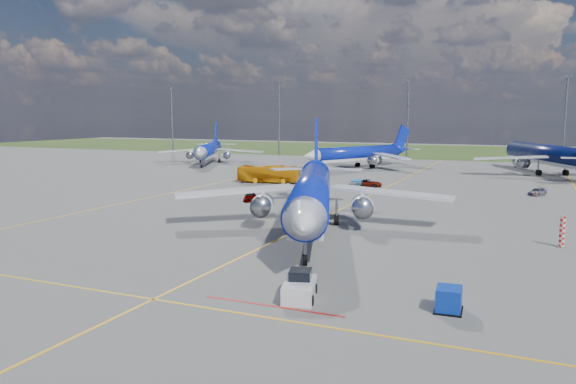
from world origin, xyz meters
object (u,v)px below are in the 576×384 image
at_px(warning_post, 562,232).
at_px(main_airliner, 311,230).
at_px(uld_container, 449,299).
at_px(baggage_tug_c, 356,184).
at_px(bg_jet_n, 545,174).
at_px(apron_bus, 269,174).
at_px(service_car_b, 369,183).
at_px(pushback_tug, 300,287).
at_px(bg_jet_nnw, 358,168).
at_px(service_car_c, 537,192).
at_px(service_car_a, 250,197).
at_px(bg_jet_nw, 209,164).

xyz_separation_m(warning_post, main_airliner, (-24.70, -1.81, -1.50)).
distance_m(uld_container, baggage_tug_c, 61.79).
xyz_separation_m(warning_post, bg_jet_n, (-0.37, 72.98, -1.50)).
distance_m(apron_bus, service_car_b, 18.74).
bearing_deg(main_airliner, apron_bus, 102.50).
relative_size(uld_container, baggage_tug_c, 0.35).
distance_m(bg_jet_n, baggage_tug_c, 48.73).
bearing_deg(main_airliner, pushback_tug, -89.98).
bearing_deg(apron_bus, main_airliner, -157.56).
distance_m(warning_post, bg_jet_nnw, 81.04).
xyz_separation_m(apron_bus, service_car_c, (45.54, 2.03, -1.05)).
relative_size(service_car_b, service_car_c, 1.16).
bearing_deg(bg_jet_nnw, service_car_a, -63.39).
distance_m(pushback_tug, service_car_b, 61.71).
bearing_deg(service_car_a, main_airliner, -63.89).
bearing_deg(bg_jet_nw, baggage_tug_c, -56.77).
bearing_deg(apron_bus, service_car_c, -96.82).
height_order(bg_jet_nnw, baggage_tug_c, bg_jet_nnw).
relative_size(bg_jet_nnw, apron_bus, 3.25).
height_order(service_car_a, service_car_b, service_car_a).
xyz_separation_m(bg_jet_nnw, apron_bus, (-6.63, -34.91, 1.62)).
relative_size(main_airliner, service_car_b, 9.85).
bearing_deg(pushback_tug, service_car_a, 106.18).
distance_m(service_car_b, service_car_c, 26.92).
bearing_deg(baggage_tug_c, apron_bus, 175.12).
relative_size(pushback_tug, service_car_c, 1.42).
bearing_deg(bg_jet_n, baggage_tug_c, 27.06).
bearing_deg(service_car_c, bg_jet_nw, -174.10).
bearing_deg(bg_jet_n, service_car_c, 63.05).
bearing_deg(bg_jet_nnw, bg_jet_nw, -148.84).
bearing_deg(main_airliner, uld_container, -68.98).
xyz_separation_m(main_airliner, service_car_c, (22.69, 38.86, 0.57)).
xyz_separation_m(service_car_b, baggage_tug_c, (-1.85, -1.98, -0.06)).
distance_m(service_car_a, service_car_b, 25.68).
xyz_separation_m(bg_jet_nnw, baggage_tug_c, (10.14, -35.04, 0.57)).
bearing_deg(bg_jet_nnw, service_car_b, -43.92).
xyz_separation_m(bg_jet_n, apron_bus, (-47.17, -37.96, 1.62)).
distance_m(uld_container, apron_bus, 70.01).
bearing_deg(apron_bus, bg_jet_nw, 36.35).
relative_size(warning_post, pushback_tug, 0.54).
bearing_deg(service_car_a, uld_container, -66.46).
bearing_deg(bg_jet_n, warning_post, 65.95).
distance_m(warning_post, bg_jet_nw, 103.94).
height_order(uld_container, apron_bus, apron_bus).
distance_m(service_car_c, baggage_tug_c, 28.84).
xyz_separation_m(uld_container, service_car_c, (5.32, 59.33, -0.21)).
height_order(warning_post, service_car_b, warning_post).
distance_m(main_airliner, service_car_c, 45.01).
relative_size(bg_jet_nw, bg_jet_nnw, 1.03).
xyz_separation_m(bg_jet_nnw, pushback_tug, (23.88, -93.61, 0.75)).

